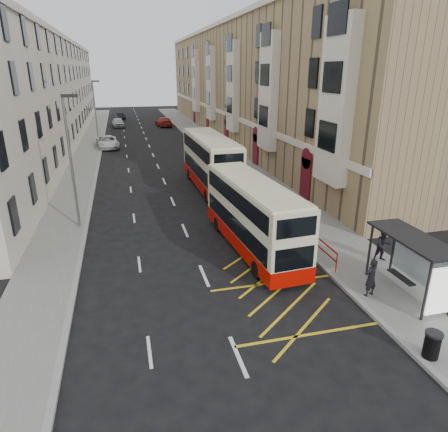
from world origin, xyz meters
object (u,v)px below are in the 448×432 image
object	(u,v)px
pedestrian_near	(371,278)
white_van	(108,142)
car_silver	(118,122)
pedestrian_far	(307,223)
car_red	(164,122)
street_lamp_near	(71,156)
double_decker_rear	(211,163)
litter_bin	(432,344)
car_dark	(120,116)
street_lamp_far	(95,109)
bus_shelter	(420,256)
double_decker_front	(253,216)
pedestrian_mid	(383,245)

from	to	relation	value
pedestrian_near	white_van	bearing A→B (deg)	-88.89
white_van	car_silver	distance (m)	19.96
pedestrian_far	car_red	xyz separation A→B (m)	(-2.79, 51.90, -0.21)
street_lamp_near	pedestrian_far	world-z (taller)	street_lamp_near
double_decker_rear	car_red	size ratio (longest dim) A/B	2.00
litter_bin	car_dark	size ratio (longest dim) A/B	0.25
car_silver	street_lamp_far	bearing A→B (deg)	-102.98
bus_shelter	street_lamp_far	bearing A→B (deg)	109.12
double_decker_front	pedestrian_near	world-z (taller)	double_decker_front
street_lamp_far	white_van	distance (m)	4.58
street_lamp_far	street_lamp_near	bearing A→B (deg)	-90.00
bus_shelter	car_dark	world-z (taller)	bus_shelter
double_decker_rear	pedestrian_mid	bearing A→B (deg)	-71.20
street_lamp_near	car_silver	bearing A→B (deg)	87.01
double_decker_rear	car_dark	world-z (taller)	double_decker_rear
street_lamp_near	double_decker_rear	world-z (taller)	street_lamp_near
white_van	car_silver	xyz separation A→B (m)	(1.35, 19.91, 0.02)
pedestrian_near	pedestrian_far	bearing A→B (deg)	-106.48
street_lamp_near	pedestrian_mid	distance (m)	18.27
street_lamp_near	pedestrian_far	size ratio (longest dim) A/B	4.61
bus_shelter	pedestrian_mid	bearing A→B (deg)	76.57
double_decker_front	pedestrian_mid	size ratio (longest dim) A/B	5.87
car_red	street_lamp_far	bearing A→B (deg)	52.67
street_lamp_far	car_silver	bearing A→B (deg)	81.99
car_silver	pedestrian_mid	bearing A→B (deg)	-82.03
double_decker_front	pedestrian_far	world-z (taller)	double_decker_front
white_van	litter_bin	bearing A→B (deg)	-81.64
street_lamp_near	car_dark	distance (m)	59.16
pedestrian_far	double_decker_rear	bearing A→B (deg)	-65.68
pedestrian_far	white_van	distance (m)	35.06
bus_shelter	car_red	xyz separation A→B (m)	(-4.41, 59.17, -1.34)
bus_shelter	litter_bin	distance (m)	4.23
pedestrian_far	pedestrian_near	bearing A→B (deg)	98.19
car_dark	car_red	xyz separation A→B (m)	(7.40, -12.18, 0.15)
double_decker_front	pedestrian_near	distance (m)	7.07
bus_shelter	double_decker_front	bearing A→B (deg)	127.28
street_lamp_far	double_decker_front	bearing A→B (deg)	-74.99
white_van	car_dark	size ratio (longest dim) A/B	1.38
street_lamp_far	car_red	size ratio (longest dim) A/B	1.45
street_lamp_near	street_lamp_far	bearing A→B (deg)	90.00
street_lamp_near	litter_bin	bearing A→B (deg)	-51.24
double_decker_rear	litter_bin	distance (m)	22.64
street_lamp_near	street_lamp_far	size ratio (longest dim) A/B	1.00
street_lamp_near	white_van	distance (m)	28.14
pedestrian_near	car_dark	distance (m)	71.43
litter_bin	pedestrian_mid	bearing A→B (deg)	67.74
bus_shelter	pedestrian_near	distance (m)	2.17
street_lamp_near	pedestrian_mid	size ratio (longest dim) A/B	4.73
pedestrian_far	car_dark	world-z (taller)	pedestrian_far
bus_shelter	car_dark	bearing A→B (deg)	99.40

